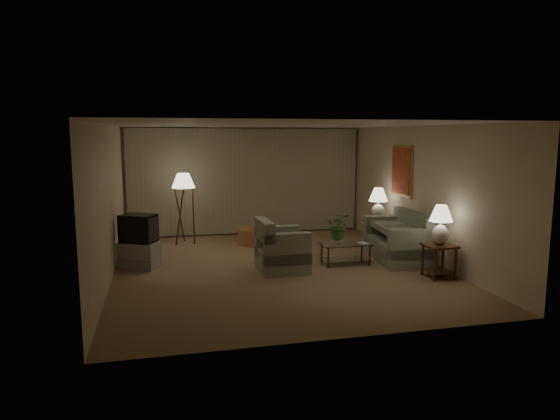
# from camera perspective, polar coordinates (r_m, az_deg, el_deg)

# --- Properties ---
(ground) EXTENTS (7.00, 7.00, 0.00)m
(ground) POSITION_cam_1_polar(r_m,az_deg,el_deg) (9.65, -0.42, -6.54)
(ground) COLOR #927750
(ground) RESTS_ON ground
(room_shell) EXTENTS (6.04, 7.02, 2.72)m
(room_shell) POSITION_cam_1_polar(r_m,az_deg,el_deg) (10.82, -2.12, 4.50)
(room_shell) COLOR beige
(room_shell) RESTS_ON ground
(sofa) EXTENTS (1.92, 1.25, 0.77)m
(sofa) POSITION_cam_1_polar(r_m,az_deg,el_deg) (10.39, 13.17, -3.49)
(sofa) COLOR gray
(sofa) RESTS_ON ground
(armchair) EXTENTS (0.95, 0.91, 0.77)m
(armchair) POSITION_cam_1_polar(r_m,az_deg,el_deg) (9.32, 0.27, -4.64)
(armchair) COLOR gray
(armchair) RESTS_ON ground
(side_table_near) EXTENTS (0.51, 0.51, 0.60)m
(side_table_near) POSITION_cam_1_polar(r_m,az_deg,el_deg) (9.31, 17.72, -4.94)
(side_table_near) COLOR #32180D
(side_table_near) RESTS_ON ground
(side_table_far) EXTENTS (0.55, 0.46, 0.60)m
(side_table_far) POSITION_cam_1_polar(r_m,az_deg,el_deg) (11.55, 11.07, -2.10)
(side_table_far) COLOR #32180D
(side_table_far) RESTS_ON ground
(table_lamp_near) EXTENTS (0.41, 0.41, 0.71)m
(table_lamp_near) POSITION_cam_1_polar(r_m,az_deg,el_deg) (9.19, 17.90, -1.24)
(table_lamp_near) COLOR silver
(table_lamp_near) RESTS_ON side_table_near
(table_lamp_far) EXTENTS (0.43, 0.43, 0.74)m
(table_lamp_far) POSITION_cam_1_polar(r_m,az_deg,el_deg) (11.46, 11.16, 0.99)
(table_lamp_far) COLOR silver
(table_lamp_far) RESTS_ON side_table_far
(coffee_table) EXTENTS (0.99, 0.54, 0.41)m
(coffee_table) POSITION_cam_1_polar(r_m,az_deg,el_deg) (9.87, 7.50, -4.62)
(coffee_table) COLOR silver
(coffee_table) RESTS_ON ground
(tv_cabinet) EXTENTS (1.07, 1.02, 0.50)m
(tv_cabinet) POSITION_cam_1_polar(r_m,az_deg,el_deg) (9.92, -15.76, -4.95)
(tv_cabinet) COLOR #969598
(tv_cabinet) RESTS_ON ground
(crt_tv) EXTENTS (0.98, 0.95, 0.53)m
(crt_tv) POSITION_cam_1_polar(r_m,az_deg,el_deg) (9.82, -15.88, -2.02)
(crt_tv) COLOR black
(crt_tv) RESTS_ON tv_cabinet
(floor_lamp) EXTENTS (0.53, 0.53, 1.65)m
(floor_lamp) POSITION_cam_1_polar(r_m,az_deg,el_deg) (11.74, -10.91, 0.33)
(floor_lamp) COLOR #32180D
(floor_lamp) RESTS_ON ground
(ottoman) EXTENTS (0.65, 0.65, 0.38)m
(ottoman) POSITION_cam_1_polar(r_m,az_deg,el_deg) (11.54, -3.38, -3.06)
(ottoman) COLOR #A76738
(ottoman) RESTS_ON ground
(vase) EXTENTS (0.18, 0.18, 0.15)m
(vase) POSITION_cam_1_polar(r_m,az_deg,el_deg) (9.78, 6.70, -3.45)
(vase) COLOR white
(vase) RESTS_ON coffee_table
(flowers) EXTENTS (0.57, 0.54, 0.51)m
(flowers) POSITION_cam_1_polar(r_m,az_deg,el_deg) (9.71, 6.74, -1.56)
(flowers) COLOR #377031
(flowers) RESTS_ON vase
(book) EXTENTS (0.20, 0.26, 0.02)m
(book) POSITION_cam_1_polar(r_m,az_deg,el_deg) (9.84, 9.09, -3.81)
(book) COLOR olive
(book) RESTS_ON coffee_table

